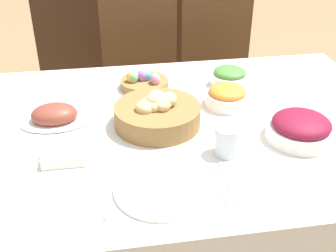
{
  "coord_description": "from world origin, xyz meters",
  "views": [
    {
      "loc": [
        -0.2,
        -1.23,
        1.47
      ],
      "look_at": [
        -0.02,
        -0.08,
        0.78
      ],
      "focal_mm": 45.0,
      "sensor_mm": 36.0,
      "label": 1
    }
  ],
  "objects_px": {
    "knife": "(218,183)",
    "spoon": "(228,182)",
    "chair_far_right": "(222,72)",
    "egg_basket": "(144,82)",
    "beet_salad_bowl": "(301,128)",
    "butter_dish": "(65,157)",
    "carrot_bowl": "(227,96)",
    "drinking_cup": "(227,141)",
    "sideboard": "(133,40)",
    "green_salad_bowl": "(230,77)",
    "fork": "(104,195)",
    "chair_far_center": "(140,77)",
    "bread_basket": "(157,113)",
    "ham_platter": "(55,116)",
    "dinner_plate": "(162,188)"
  },
  "relations": [
    {
      "from": "fork",
      "to": "ham_platter",
      "type": "bearing_deg",
      "value": 107.87
    },
    {
      "from": "chair_far_center",
      "to": "carrot_bowl",
      "type": "bearing_deg",
      "value": -66.67
    },
    {
      "from": "chair_far_right",
      "to": "sideboard",
      "type": "xyz_separation_m",
      "value": [
        -0.44,
        0.81,
        -0.07
      ]
    },
    {
      "from": "sideboard",
      "to": "bread_basket",
      "type": "height_order",
      "value": "sideboard"
    },
    {
      "from": "chair_far_center",
      "to": "fork",
      "type": "relative_size",
      "value": 5.31
    },
    {
      "from": "fork",
      "to": "drinking_cup",
      "type": "relative_size",
      "value": 2.0
    },
    {
      "from": "green_salad_bowl",
      "to": "spoon",
      "type": "xyz_separation_m",
      "value": [
        -0.18,
        -0.62,
        -0.03
      ]
    },
    {
      "from": "sideboard",
      "to": "drinking_cup",
      "type": "relative_size",
      "value": 14.01
    },
    {
      "from": "chair_far_right",
      "to": "spoon",
      "type": "xyz_separation_m",
      "value": [
        -0.35,
        -1.26,
        0.23
      ]
    },
    {
      "from": "carrot_bowl",
      "to": "knife",
      "type": "bearing_deg",
      "value": -108.93
    },
    {
      "from": "knife",
      "to": "drinking_cup",
      "type": "xyz_separation_m",
      "value": [
        0.07,
        0.14,
        0.04
      ]
    },
    {
      "from": "fork",
      "to": "knife",
      "type": "xyz_separation_m",
      "value": [
        0.31,
        0.0,
        0.0
      ]
    },
    {
      "from": "egg_basket",
      "to": "ham_platter",
      "type": "height_order",
      "value": "egg_basket"
    },
    {
      "from": "knife",
      "to": "butter_dish",
      "type": "xyz_separation_m",
      "value": [
        -0.42,
        0.18,
        0.01
      ]
    },
    {
      "from": "egg_basket",
      "to": "carrot_bowl",
      "type": "relative_size",
      "value": 1.21
    },
    {
      "from": "carrot_bowl",
      "to": "fork",
      "type": "height_order",
      "value": "carrot_bowl"
    },
    {
      "from": "fork",
      "to": "carrot_bowl",
      "type": "bearing_deg",
      "value": 41.88
    },
    {
      "from": "carrot_bowl",
      "to": "drinking_cup",
      "type": "bearing_deg",
      "value": -106.08
    },
    {
      "from": "chair_far_center",
      "to": "bread_basket",
      "type": "xyz_separation_m",
      "value": [
        -0.03,
        -0.91,
        0.27
      ]
    },
    {
      "from": "bread_basket",
      "to": "beet_salad_bowl",
      "type": "bearing_deg",
      "value": -20.25
    },
    {
      "from": "egg_basket",
      "to": "ham_platter",
      "type": "bearing_deg",
      "value": -146.8
    },
    {
      "from": "butter_dish",
      "to": "drinking_cup",
      "type": "bearing_deg",
      "value": -4.36
    },
    {
      "from": "beet_salad_bowl",
      "to": "dinner_plate",
      "type": "bearing_deg",
      "value": -158.74
    },
    {
      "from": "sideboard",
      "to": "green_salad_bowl",
      "type": "height_order",
      "value": "sideboard"
    },
    {
      "from": "beet_salad_bowl",
      "to": "green_salad_bowl",
      "type": "bearing_deg",
      "value": 104.21
    },
    {
      "from": "sideboard",
      "to": "egg_basket",
      "type": "relative_size",
      "value": 6.81
    },
    {
      "from": "chair_far_right",
      "to": "butter_dish",
      "type": "height_order",
      "value": "chair_far_right"
    },
    {
      "from": "chair_far_center",
      "to": "dinner_plate",
      "type": "distance_m",
      "value": 1.28
    },
    {
      "from": "spoon",
      "to": "drinking_cup",
      "type": "distance_m",
      "value": 0.15
    },
    {
      "from": "bread_basket",
      "to": "green_salad_bowl",
      "type": "height_order",
      "value": "bread_basket"
    },
    {
      "from": "chair_far_right",
      "to": "butter_dish",
      "type": "xyz_separation_m",
      "value": [
        -0.8,
        -1.08,
        0.24
      ]
    },
    {
      "from": "chair_far_right",
      "to": "green_salad_bowl",
      "type": "xyz_separation_m",
      "value": [
        -0.16,
        -0.64,
        0.26
      ]
    },
    {
      "from": "sideboard",
      "to": "ham_platter",
      "type": "relative_size",
      "value": 5.35
    },
    {
      "from": "sideboard",
      "to": "green_salad_bowl",
      "type": "distance_m",
      "value": 1.51
    },
    {
      "from": "sideboard",
      "to": "knife",
      "type": "relative_size",
      "value": 6.99
    },
    {
      "from": "green_salad_bowl",
      "to": "knife",
      "type": "bearing_deg",
      "value": -109.08
    },
    {
      "from": "carrot_bowl",
      "to": "egg_basket",
      "type": "bearing_deg",
      "value": 145.58
    },
    {
      "from": "green_salad_bowl",
      "to": "knife",
      "type": "height_order",
      "value": "green_salad_bowl"
    },
    {
      "from": "egg_basket",
      "to": "ham_platter",
      "type": "relative_size",
      "value": 0.79
    },
    {
      "from": "green_salad_bowl",
      "to": "fork",
      "type": "height_order",
      "value": "green_salad_bowl"
    },
    {
      "from": "beet_salad_bowl",
      "to": "egg_basket",
      "type": "bearing_deg",
      "value": 134.82
    },
    {
      "from": "egg_basket",
      "to": "drinking_cup",
      "type": "relative_size",
      "value": 2.06
    },
    {
      "from": "chair_far_right",
      "to": "green_salad_bowl",
      "type": "distance_m",
      "value": 0.71
    },
    {
      "from": "chair_far_center",
      "to": "fork",
      "type": "height_order",
      "value": "chair_far_center"
    },
    {
      "from": "carrot_bowl",
      "to": "fork",
      "type": "distance_m",
      "value": 0.65
    },
    {
      "from": "carrot_bowl",
      "to": "green_salad_bowl",
      "type": "bearing_deg",
      "value": 70.54
    },
    {
      "from": "egg_basket",
      "to": "beet_salad_bowl",
      "type": "bearing_deg",
      "value": -45.18
    },
    {
      "from": "knife",
      "to": "spoon",
      "type": "relative_size",
      "value": 1.0
    },
    {
      "from": "chair_far_center",
      "to": "knife",
      "type": "bearing_deg",
      "value": -79.31
    },
    {
      "from": "chair_far_center",
      "to": "sideboard",
      "type": "relative_size",
      "value": 0.76
    }
  ]
}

